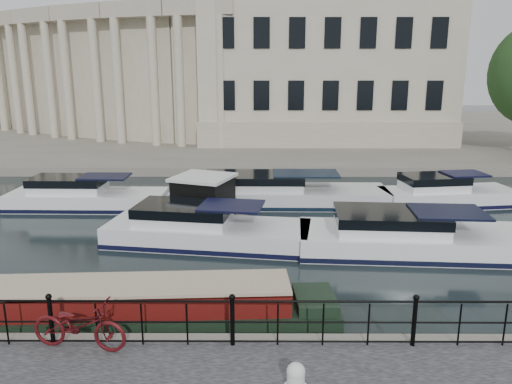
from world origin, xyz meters
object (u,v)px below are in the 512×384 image
mooring_bollard (296,377)px  harbour_hut (204,202)px  bicycle (79,325)px  narrowboat (91,314)px

mooring_bollard → harbour_hut: size_ratio=0.14×
bicycle → mooring_bollard: (4.61, -1.39, -0.31)m
bicycle → narrowboat: 2.13m
mooring_bollard → narrowboat: 6.06m
bicycle → narrowboat: bicycle is taller
bicycle → harbour_hut: bearing=1.4°
mooring_bollard → harbour_hut: bearing=104.1°
harbour_hut → mooring_bollard: bearing=-55.6°
bicycle → mooring_bollard: bearing=-97.2°
narrowboat → harbour_hut: (1.98, 8.88, 0.59)m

